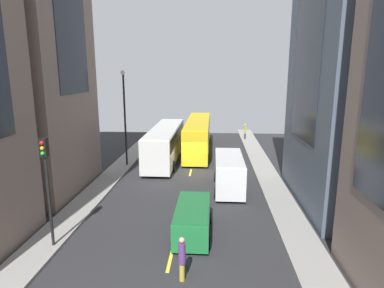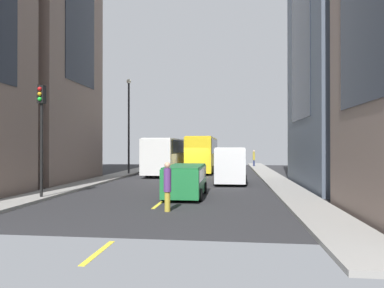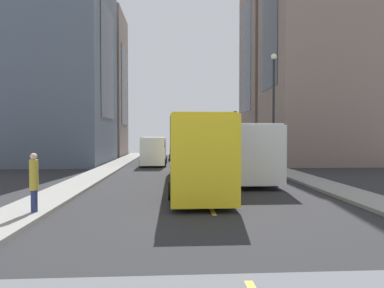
% 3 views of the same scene
% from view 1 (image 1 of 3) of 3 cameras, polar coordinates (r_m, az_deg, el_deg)
% --- Properties ---
extents(ground_plane, '(39.31, 39.31, 0.00)m').
position_cam_1_polar(ground_plane, '(29.39, -0.27, -4.99)').
color(ground_plane, '#28282B').
extents(sidewalk_west, '(1.96, 44.00, 0.15)m').
position_cam_1_polar(sidewalk_west, '(30.55, -12.89, -4.48)').
color(sidewalk_west, gray).
rests_on(sidewalk_west, ground).
extents(sidewalk_east, '(1.96, 44.00, 0.15)m').
position_cam_1_polar(sidewalk_east, '(29.68, 12.74, -4.98)').
color(sidewalk_east, gray).
rests_on(sidewalk_east, ground).
extents(lane_stripe_1, '(0.16, 2.00, 0.01)m').
position_cam_1_polar(lane_stripe_1, '(16.62, -3.83, -19.50)').
color(lane_stripe_1, yellow).
rests_on(lane_stripe_1, ground).
extents(lane_stripe_2, '(0.16, 2.00, 0.01)m').
position_cam_1_polar(lane_stripe_2, '(22.82, -1.51, -10.22)').
color(lane_stripe_2, yellow).
rests_on(lane_stripe_2, ground).
extents(lane_stripe_3, '(0.16, 2.00, 0.01)m').
position_cam_1_polar(lane_stripe_3, '(29.39, -0.27, -4.98)').
color(lane_stripe_3, yellow).
rests_on(lane_stripe_3, ground).
extents(lane_stripe_4, '(0.16, 2.00, 0.01)m').
position_cam_1_polar(lane_stripe_4, '(36.12, 0.51, -1.67)').
color(lane_stripe_4, yellow).
rests_on(lane_stripe_4, ground).
extents(lane_stripe_5, '(0.16, 2.00, 0.01)m').
position_cam_1_polar(lane_stripe_5, '(42.93, 1.03, 0.60)').
color(lane_stripe_5, yellow).
rests_on(lane_stripe_5, ground).
extents(lane_stripe_6, '(0.16, 2.00, 0.01)m').
position_cam_1_polar(lane_stripe_6, '(49.80, 1.42, 2.24)').
color(lane_stripe_6, yellow).
rests_on(lane_stripe_6, ground).
extents(building_east_1, '(8.92, 10.56, 19.67)m').
position_cam_1_polar(building_east_1, '(24.22, 29.80, 13.31)').
color(building_east_1, '#4C5666').
rests_on(building_east_1, ground).
extents(city_bus_white, '(2.80, 12.66, 3.35)m').
position_cam_1_polar(city_bus_white, '(33.19, -4.66, 0.58)').
color(city_bus_white, silver).
rests_on(city_bus_white, ground).
extents(streetcar_yellow, '(2.70, 13.69, 3.59)m').
position_cam_1_polar(streetcar_yellow, '(36.65, 1.06, 1.93)').
color(streetcar_yellow, yellow).
rests_on(streetcar_yellow, ground).
extents(delivery_van_white, '(2.25, 5.99, 2.58)m').
position_cam_1_polar(delivery_van_white, '(25.06, 6.45, -4.53)').
color(delivery_van_white, white).
rests_on(delivery_van_white, ground).
extents(car_green_0, '(2.01, 4.59, 1.66)m').
position_cam_1_polar(car_green_0, '(18.42, 0.10, -12.66)').
color(car_green_0, '#1E7238').
rests_on(car_green_0, ground).
extents(pedestrian_walking_far, '(0.29, 0.29, 2.01)m').
position_cam_1_polar(pedestrian_walking_far, '(43.58, 9.20, 2.26)').
color(pedestrian_walking_far, navy).
rests_on(pedestrian_walking_far, ground).
extents(pedestrian_waiting_curb, '(0.31, 0.31, 2.02)m').
position_cam_1_polar(pedestrian_waiting_curb, '(14.72, -1.76, -19.06)').
color(pedestrian_waiting_curb, gold).
rests_on(pedestrian_waiting_curb, ground).
extents(traffic_light_near_corner, '(0.32, 0.44, 5.55)m').
position_cam_1_polar(traffic_light_near_corner, '(17.47, -23.97, -4.48)').
color(traffic_light_near_corner, black).
rests_on(traffic_light_near_corner, ground).
extents(streetlamp_near, '(0.44, 0.44, 8.80)m').
position_cam_1_polar(streetlamp_near, '(30.96, -11.62, 5.87)').
color(streetlamp_near, black).
rests_on(streetlamp_near, ground).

